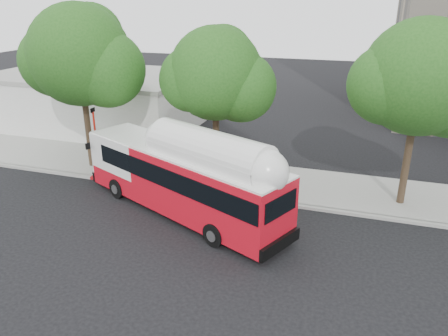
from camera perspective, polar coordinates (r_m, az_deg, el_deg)
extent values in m
plane|color=black|center=(20.05, -3.91, -8.27)|extent=(120.00, 120.00, 0.00)
cube|color=gray|center=(25.53, 1.47, -1.22)|extent=(60.00, 5.00, 0.15)
cube|color=gray|center=(23.26, -0.37, -3.58)|extent=(60.00, 0.30, 0.15)
cube|color=#A01116|center=(24.29, -7.11, -2.61)|extent=(10.00, 0.32, 0.16)
cylinder|color=#2D2116|center=(27.54, -17.46, 6.02)|extent=(0.36, 0.36, 6.08)
sphere|color=#1E4D16|center=(26.84, -18.38, 13.84)|extent=(5.80, 5.80, 5.80)
sphere|color=#1E4D16|center=(26.21, -15.02, 12.35)|extent=(4.35, 4.35, 4.35)
cylinder|color=#2D2116|center=(24.46, -1.06, 4.35)|extent=(0.36, 0.36, 5.44)
sphere|color=#1E4D16|center=(23.68, -1.12, 12.24)|extent=(5.00, 5.00, 5.00)
sphere|color=#1E4D16|center=(23.58, 2.27, 10.51)|extent=(3.75, 3.75, 3.75)
cylinder|color=#2D2116|center=(23.12, 22.92, 1.99)|extent=(0.36, 0.36, 5.76)
sphere|color=#1E4D16|center=(22.28, 24.27, 10.73)|extent=(5.40, 5.40, 5.40)
cube|color=silver|center=(37.34, -16.27, 8.40)|extent=(16.00, 10.00, 4.00)
cube|color=gray|center=(36.95, -16.61, 11.57)|extent=(16.20, 10.20, 0.30)
cube|color=red|center=(21.00, -5.60, -1.57)|extent=(11.59, 7.15, 2.80)
cube|color=black|center=(20.45, -4.75, -0.44)|extent=(10.56, 6.71, 0.92)
cube|color=white|center=(20.48, -5.74, 2.14)|extent=(11.56, 7.07, 0.10)
cube|color=white|center=(19.07, -1.89, 1.55)|extent=(6.43, 4.35, 0.53)
cube|color=black|center=(26.23, -14.80, -0.36)|extent=(1.43, 1.90, 0.06)
imported|color=navy|center=(26.06, -14.90, 0.59)|extent=(1.22, 1.75, 0.87)
cylinder|color=red|center=(26.51, -16.32, 3.03)|extent=(0.12, 0.12, 3.85)
cube|color=black|center=(25.97, -16.78, 7.26)|extent=(0.05, 0.38, 0.24)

